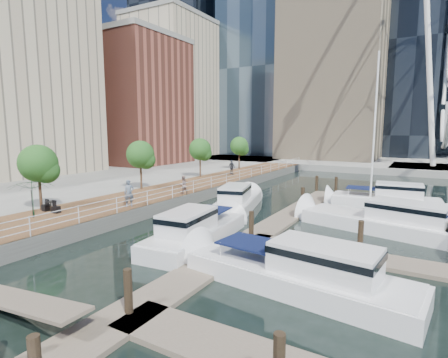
% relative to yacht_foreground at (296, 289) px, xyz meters
% --- Properties ---
extents(ground, '(520.00, 520.00, 0.00)m').
position_rel_yacht_foreground_xyz_m(ground, '(-7.40, -3.16, 0.00)').
color(ground, black).
rests_on(ground, ground).
extents(boardwalk, '(6.00, 60.00, 1.00)m').
position_rel_yacht_foreground_xyz_m(boardwalk, '(-16.40, 11.84, 0.50)').
color(boardwalk, brown).
rests_on(boardwalk, ground).
extents(seawall, '(0.25, 60.00, 1.00)m').
position_rel_yacht_foreground_xyz_m(seawall, '(-13.40, 11.84, 0.50)').
color(seawall, '#595954').
rests_on(seawall, ground).
extents(land_inland, '(48.00, 90.00, 1.00)m').
position_rel_yacht_foreground_xyz_m(land_inland, '(-43.40, 11.84, 0.50)').
color(land_inland, gray).
rests_on(land_inland, ground).
extents(land_far, '(200.00, 114.00, 1.00)m').
position_rel_yacht_foreground_xyz_m(land_far, '(-7.40, 98.84, 0.50)').
color(land_far, gray).
rests_on(land_far, ground).
extents(pier, '(14.00, 12.00, 1.00)m').
position_rel_yacht_foreground_xyz_m(pier, '(6.60, 48.84, 0.50)').
color(pier, gray).
rests_on(pier, ground).
extents(railing, '(0.10, 60.00, 1.05)m').
position_rel_yacht_foreground_xyz_m(railing, '(-13.50, 11.84, 1.52)').
color(railing, white).
rests_on(railing, boardwalk).
extents(floating_docks, '(16.00, 34.00, 2.60)m').
position_rel_yacht_foreground_xyz_m(floating_docks, '(0.57, 6.82, 0.49)').
color(floating_docks, '#6D6051').
rests_on(floating_docks, ground).
extents(midrise_condos, '(19.00, 67.00, 28.00)m').
position_rel_yacht_foreground_xyz_m(midrise_condos, '(-40.96, 23.66, 13.42)').
color(midrise_condos, '#BCAD8E').
rests_on(midrise_condos, ground).
extents(street_trees, '(2.60, 42.60, 4.60)m').
position_rel_yacht_foreground_xyz_m(street_trees, '(-18.80, 10.84, 4.29)').
color(street_trees, '#3F2B1C').
rests_on(street_trees, ground).
extents(yacht_foreground, '(10.91, 4.06, 2.15)m').
position_rel_yacht_foreground_xyz_m(yacht_foreground, '(0.00, 0.00, 0.00)').
color(yacht_foreground, white).
rests_on(yacht_foreground, ground).
extents(pedestrian_near, '(0.81, 0.86, 1.98)m').
position_rel_yacht_foreground_xyz_m(pedestrian_near, '(-14.32, 4.81, 1.99)').
color(pedestrian_near, slate).
rests_on(pedestrian_near, boardwalk).
extents(pedestrian_mid, '(0.87, 0.96, 1.61)m').
position_rel_yacht_foreground_xyz_m(pedestrian_mid, '(-13.90, 10.84, 1.80)').
color(pedestrian_mid, '#916E64').
rests_on(pedestrian_mid, boardwalk).
extents(pedestrian_far, '(1.17, 0.76, 1.86)m').
position_rel_yacht_foreground_xyz_m(pedestrian_far, '(-16.64, 24.73, 1.93)').
color(pedestrian_far, '#2E313A').
rests_on(pedestrian_far, boardwalk).
extents(moored_yachts, '(23.30, 33.10, 11.50)m').
position_rel_yacht_foreground_xyz_m(moored_yachts, '(1.44, 8.79, 0.00)').
color(moored_yachts, white).
rests_on(moored_yachts, ground).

